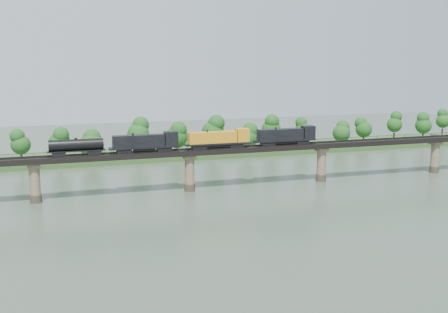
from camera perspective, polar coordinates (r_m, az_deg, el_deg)
name	(u,v)px	position (r m, az deg, el deg)	size (l,w,h in m)	color
ground	(224,221)	(126.24, -0.03, -6.54)	(400.00, 400.00, 0.00)	#344335
far_bank	(152,155)	(206.53, -7.37, 0.14)	(300.00, 24.00, 1.60)	#274A1D
bridge	(190,171)	(152.88, -3.52, -1.51)	(236.00, 30.00, 11.50)	#473A2D
bridge_superstructure	(189,148)	(151.74, -3.55, 0.84)	(220.00, 4.90, 0.75)	black
far_treeline	(130,136)	(199.58, -9.49, 2.08)	(289.06, 17.54, 13.60)	#382619
freight_train	(194,140)	(151.77, -3.05, 1.66)	(74.12, 2.89, 5.10)	black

